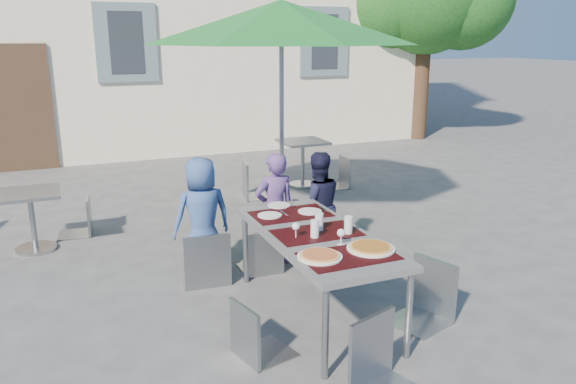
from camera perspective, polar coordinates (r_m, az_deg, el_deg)
name	(u,v)px	position (r m, az deg, el deg)	size (l,w,h in m)	color
ground	(280,364)	(4.31, -0.80, -17.07)	(90.00, 90.00, 0.00)	#48484B
dining_table	(317,239)	(4.68, 2.92, -4.81)	(0.80, 1.85, 0.76)	#434348
pizza_near_left	(320,256)	(4.15, 3.24, -6.48)	(0.34, 0.34, 0.03)	white
pizza_near_right	(371,248)	(4.34, 8.41, -5.61)	(0.37, 0.37, 0.03)	white
glassware	(326,226)	(4.59, 3.84, -3.50)	(0.51, 0.44, 0.15)	silver
place_settings	(287,210)	(5.21, -0.14, -1.88)	(0.64, 0.51, 0.01)	white
child_0	(202,216)	(5.64, -8.72, -2.43)	(0.58, 0.38, 1.20)	#345291
child_1	(275,210)	(5.78, -1.37, -1.80)	(0.44, 0.29, 1.20)	#583C7C
child_2	(317,206)	(5.97, 2.97, -1.39)	(0.57, 0.33, 1.17)	#171832
chair_0	(204,226)	(5.37, -8.49, -3.42)	(0.47, 0.48, 1.01)	gray
chair_1	(262,225)	(5.60, -2.66, -3.37)	(0.39, 0.40, 0.88)	gray
chair_2	(329,211)	(5.77, 4.18, -1.95)	(0.53, 0.54, 1.00)	gray
chair_3	(255,297)	(4.15, -3.39, -10.62)	(0.46, 0.46, 0.85)	gray
chair_4	(429,256)	(4.80, 14.17, -6.32)	(0.55, 0.55, 0.98)	#91989D
chair_5	(385,313)	(3.81, 9.88, -12.02)	(0.55, 0.55, 0.98)	gray
patio_umbrella	(281,23)	(6.76, -0.68, 16.77)	(3.18, 3.18, 2.73)	#AAAEB2
cafe_table_0	(32,213)	(6.81, -24.61, -1.92)	(0.64, 0.64, 0.68)	#AAAEB2
bg_chair_r_0	(79,194)	(7.14, -20.48, -0.20)	(0.43, 0.43, 0.87)	gray
cafe_table_1	(303,155)	(8.89, 1.50, 3.75)	(0.69, 0.69, 0.74)	#AAAEB2
bg_chair_l_1	(252,157)	(8.24, -3.66, 3.55)	(0.53, 0.53, 1.04)	#91989C
bg_chair_r_1	(340,154)	(8.86, 5.27, 3.85)	(0.43, 0.43, 0.91)	gray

